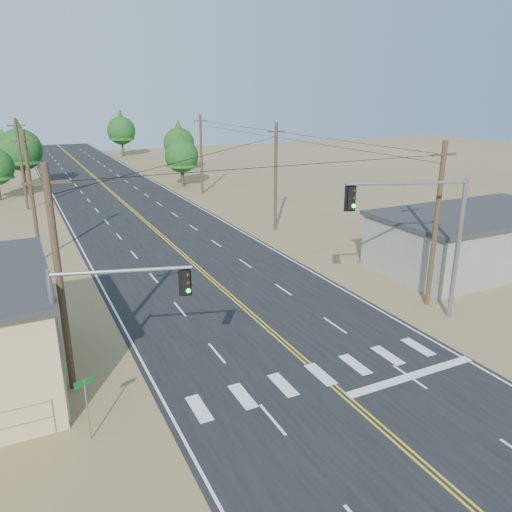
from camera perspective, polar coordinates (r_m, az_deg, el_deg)
ground at (r=19.36m, az=21.66°, el=-23.72°), size 220.00×220.00×0.00m
road at (r=42.59m, az=-9.06°, el=0.81°), size 15.00×200.00×0.02m
building_right at (r=40.97m, az=23.80°, el=1.67°), size 15.00×8.00×4.00m
utility_pole_left_near at (r=22.29m, az=-21.55°, el=-2.61°), size 1.80×0.30×10.00m
utility_pole_left_mid at (r=41.67m, az=-24.24°, el=6.30°), size 1.80×0.30×10.00m
utility_pole_left_far at (r=61.45m, az=-25.23°, el=9.51°), size 1.80×0.30×10.00m
utility_pole_right_near at (r=31.44m, az=19.87°, el=3.41°), size 1.80×0.30×10.00m
utility_pole_right_mid at (r=47.20m, az=2.26°, el=9.09°), size 1.80×0.30×10.00m
utility_pole_right_far at (r=65.33m, az=-6.27°, el=11.51°), size 1.80×0.30×10.00m
signal_mast_left at (r=19.85m, az=-17.75°, el=-7.06°), size 5.06×1.76×6.47m
signal_mast_right at (r=28.97m, az=18.95°, el=3.19°), size 6.46×2.48×8.20m
street_sign at (r=20.16m, az=-18.83°, el=-15.28°), size 0.74×0.28×2.61m
tree_left_mid at (r=76.24m, az=-25.39°, el=11.35°), size 5.66×5.66×9.44m
tree_left_far at (r=100.62m, az=-26.90°, el=11.41°), size 4.00×4.00×6.66m
tree_right_near at (r=71.17m, az=-8.51°, el=11.64°), size 4.63×4.63×7.71m
tree_right_mid at (r=85.47m, az=-8.82°, el=12.97°), size 5.05×5.05×8.42m
tree_right_far at (r=108.94m, az=-15.17°, el=13.97°), size 5.66×5.66×9.43m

